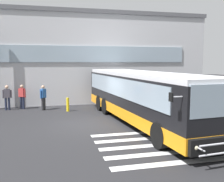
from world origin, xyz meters
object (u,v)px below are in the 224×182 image
bus_main_foreground (142,98)px  passenger_by_doorway (22,96)px  passenger_near_column (7,96)px  passenger_at_curb_edge (43,96)px  safety_bollard_yellow (68,105)px

bus_main_foreground → passenger_by_doorway: bus_main_foreground is taller
passenger_near_column → passenger_at_curb_edge: size_ratio=1.00×
passenger_at_curb_edge → passenger_by_doorway: bearing=151.8°
bus_main_foreground → passenger_near_column: size_ratio=7.43×
passenger_at_curb_edge → safety_bollard_yellow: (1.55, -0.83, -0.48)m
passenger_near_column → passenger_by_doorway: size_ratio=1.00×
passenger_near_column → passenger_by_doorway: 0.95m
passenger_by_doorway → safety_bollard_yellow: passenger_by_doorway is taller
passenger_near_column → passenger_by_doorway: (0.93, 0.17, 0.00)m
bus_main_foreground → passenger_at_curb_edge: bearing=136.8°
passenger_near_column → passenger_at_curb_edge: 2.43m
passenger_near_column → passenger_at_curb_edge: (2.35, -0.59, 0.00)m
passenger_by_doorway → passenger_near_column: bearing=-169.6°
safety_bollard_yellow → bus_main_foreground: bearing=-48.1°
bus_main_foreground → safety_bollard_yellow: 5.51m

